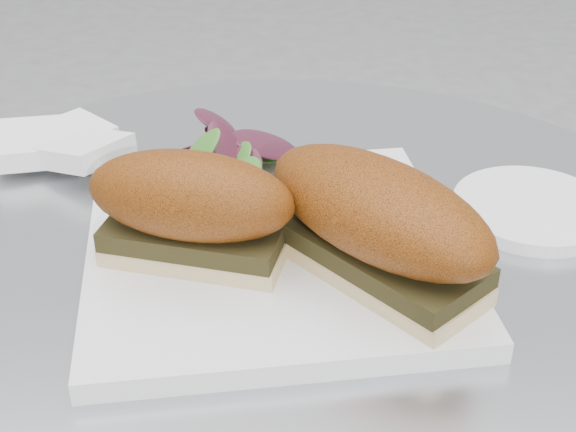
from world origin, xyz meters
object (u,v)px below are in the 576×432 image
object	(u,v)px
sandwich_right	(376,220)
saucer	(532,209)
plate	(272,250)
sandwich_left	(191,207)

from	to	relation	value
sandwich_right	saucer	distance (m)	0.18
saucer	sandwich_right	bearing A→B (deg)	-138.72
plate	sandwich_left	bearing A→B (deg)	-152.17
sandwich_right	saucer	size ratio (longest dim) A/B	1.50
plate	sandwich_left	world-z (taller)	sandwich_left
plate	sandwich_left	size ratio (longest dim) A/B	1.73
plate	sandwich_left	xyz separation A→B (m)	(-0.05, -0.03, 0.05)
plate	saucer	size ratio (longest dim) A/B	2.11
sandwich_left	plate	bearing A→B (deg)	36.92
sandwich_left	saucer	size ratio (longest dim) A/B	1.22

